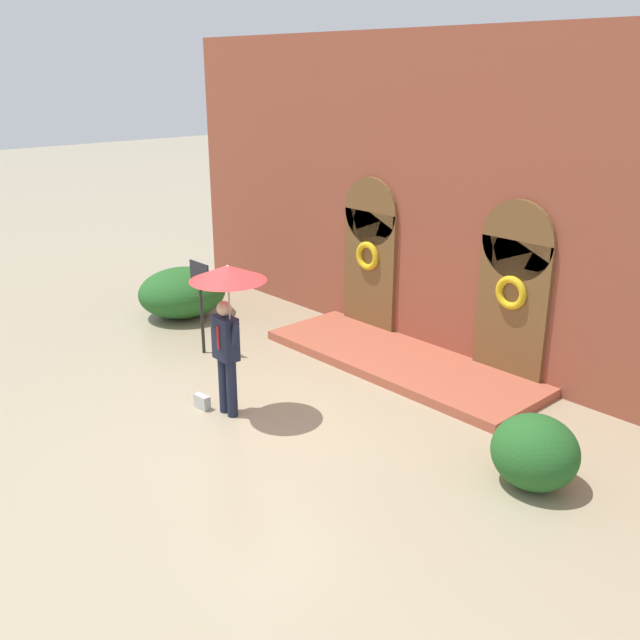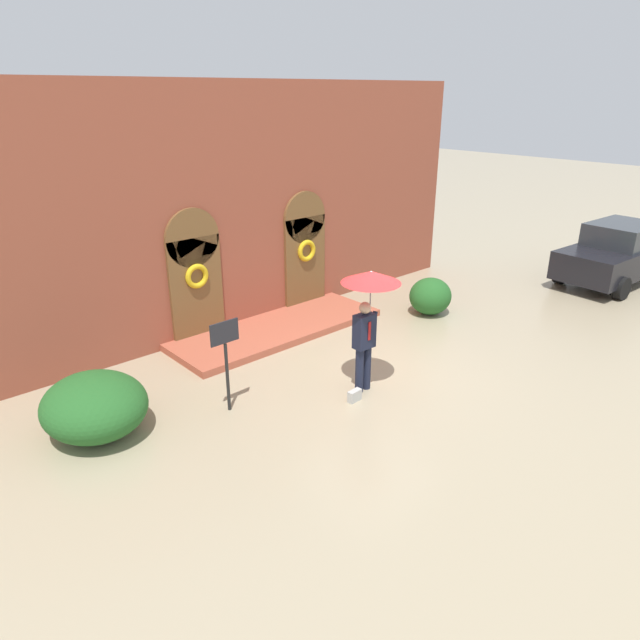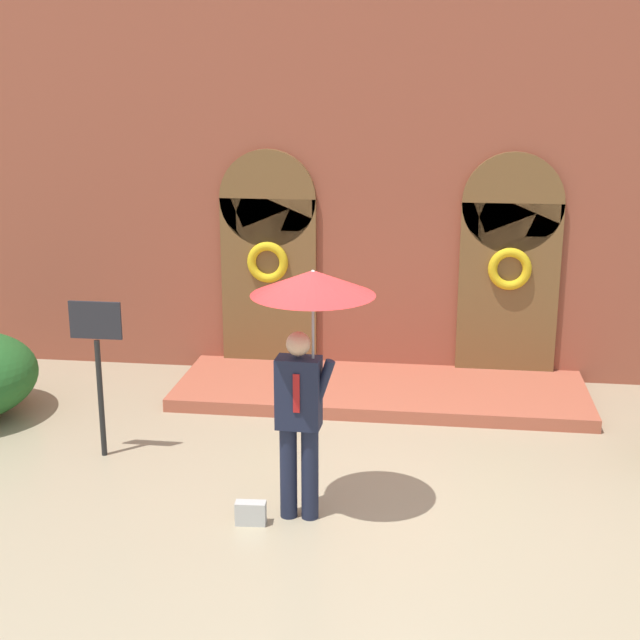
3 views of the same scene
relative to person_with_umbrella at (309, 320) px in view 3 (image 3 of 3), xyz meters
The scene contains 5 objects.
ground_plane 1.98m from the person_with_umbrella, 30.75° to the left, with size 80.00×80.00×0.00m, color tan.
building_facade 4.50m from the person_with_umbrella, 84.38° to the left, with size 14.00×2.30×5.60m.
person_with_umbrella is the anchor object (origin of this frame).
handbag 1.89m from the person_with_umbrella, 158.96° to the right, with size 0.28×0.12×0.22m, color #B7B7B2.
sign_post 2.76m from the person_with_umbrella, 155.54° to the left, with size 0.56×0.06×1.72m.
Camera 3 is at (0.66, -7.70, 4.00)m, focal length 50.00 mm.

